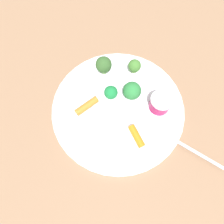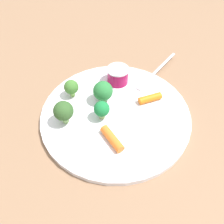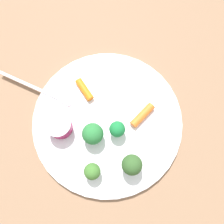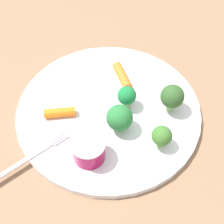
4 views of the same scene
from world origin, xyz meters
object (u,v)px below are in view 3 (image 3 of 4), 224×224
object	(u,v)px
broccoli_floret_2	(92,171)
carrot_stick_0	(142,115)
fork	(36,88)
broccoli_floret_3	(132,165)
broccoli_floret_0	(93,134)
broccoli_floret_1	(117,129)
sauce_cup	(59,126)
carrot_stick_1	(84,90)
plate	(107,121)

from	to	relation	value
broccoli_floret_2	carrot_stick_0	distance (m)	0.15
carrot_stick_0	fork	distance (m)	0.23
broccoli_floret_3	fork	xyz separation A→B (m)	(0.21, -0.15, -0.03)
broccoli_floret_0	broccoli_floret_1	xyz separation A→B (m)	(-0.05, -0.01, -0.00)
sauce_cup	fork	size ratio (longest dim) A/B	0.30
sauce_cup	carrot_stick_1	xyz separation A→B (m)	(-0.04, -0.08, -0.01)
fork	broccoli_floret_2	bearing A→B (deg)	129.83
carrot_stick_0	broccoli_floret_2	bearing A→B (deg)	52.67
broccoli_floret_1	fork	xyz separation A→B (m)	(0.18, -0.08, -0.02)
broccoli_floret_1	carrot_stick_1	size ratio (longest dim) A/B	0.82
sauce_cup	broccoli_floret_0	world-z (taller)	broccoli_floret_0
broccoli_floret_3	carrot_stick_1	xyz separation A→B (m)	(0.11, -0.15, -0.02)
plate	fork	world-z (taller)	fork
carrot_stick_1	fork	world-z (taller)	carrot_stick_1
broccoli_floret_2	carrot_stick_0	world-z (taller)	broccoli_floret_2
broccoli_floret_1	broccoli_floret_0	bearing A→B (deg)	15.52
broccoli_floret_3	broccoli_floret_0	bearing A→B (deg)	-34.47
broccoli_floret_0	broccoli_floret_2	xyz separation A→B (m)	(-0.01, 0.07, -0.00)
sauce_cup	broccoli_floret_2	world-z (taller)	broccoli_floret_2
sauce_cup	broccoli_floret_1	world-z (taller)	broccoli_floret_1
sauce_cup	carrot_stick_0	size ratio (longest dim) A/B	0.87
carrot_stick_1	fork	xyz separation A→B (m)	(0.10, 0.00, -0.01)
fork	sauce_cup	bearing A→B (deg)	128.11
broccoli_floret_3	carrot_stick_0	xyz separation A→B (m)	(-0.02, -0.10, -0.02)
broccoli_floret_2	carrot_stick_1	size ratio (longest dim) A/B	0.80
carrot_stick_0	plate	bearing A→B (deg)	11.24
plate	broccoli_floret_3	world-z (taller)	broccoli_floret_3
broccoli_floret_1	carrot_stick_1	world-z (taller)	broccoli_floret_1
carrot_stick_1	sauce_cup	bearing A→B (deg)	64.39
broccoli_floret_2	carrot_stick_1	bearing A→B (deg)	-78.78
plate	broccoli_floret_0	distance (m)	0.05
broccoli_floret_2	fork	world-z (taller)	broccoli_floret_2
carrot_stick_0	carrot_stick_1	xyz separation A→B (m)	(0.12, -0.05, -0.00)
sauce_cup	broccoli_floret_3	size ratio (longest dim) A/B	0.98
fork	broccoli_floret_1	bearing A→B (deg)	155.38
plate	broccoli_floret_0	size ratio (longest dim) A/B	6.32
broccoli_floret_2	carrot_stick_0	xyz separation A→B (m)	(-0.09, -0.12, -0.02)
broccoli_floret_2	broccoli_floret_3	distance (m)	0.07
broccoli_floret_0	broccoli_floret_2	world-z (taller)	broccoli_floret_0
sauce_cup	fork	xyz separation A→B (m)	(0.06, -0.08, -0.02)
broccoli_floret_3	sauce_cup	bearing A→B (deg)	-24.46
broccoli_floret_3	carrot_stick_1	size ratio (longest dim) A/B	1.02
carrot_stick_1	plate	bearing A→B (deg)	130.52
fork	plate	bearing A→B (deg)	159.19
plate	fork	distance (m)	0.17
plate	broccoli_floret_2	bearing A→B (deg)	79.37
plate	broccoli_floret_2	distance (m)	0.11
broccoli_floret_1	carrot_stick_1	xyz separation A→B (m)	(0.07, -0.08, -0.02)
broccoli_floret_0	fork	world-z (taller)	broccoli_floret_0
sauce_cup	carrot_stick_0	world-z (taller)	sauce_cup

